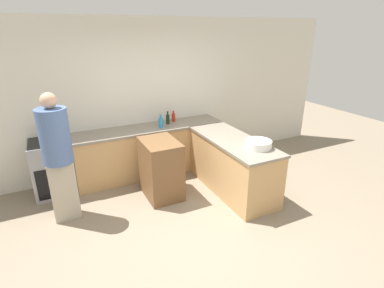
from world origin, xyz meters
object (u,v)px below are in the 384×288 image
Objects in this scene: mixing_bowl at (259,144)px; wine_bottle_dark at (168,119)px; person_by_range at (58,155)px; island_table at (161,169)px; hot_sauce_bottle at (173,117)px; range_oven at (52,167)px; dish_soap_bottle at (161,122)px.

mixing_bowl is 1.82m from wine_bottle_dark.
island_table is at bearing 0.01° from person_by_range.
wine_bottle_dark is at bearing 114.17° from mixing_bowl.
island_table is 1.50m from person_by_range.
hot_sauce_bottle reaches higher than island_table.
mixing_bowl is (2.74, -1.62, 0.49)m from range_oven.
range_oven is 4.35× the size of hot_sauce_bottle.
dish_soap_bottle reaches higher than range_oven.
dish_soap_bottle is at bearing 121.33° from mixing_bowl.
island_table is 1.54m from mixing_bowl.
mixing_bowl is at bearing -58.67° from dish_soap_bottle.
wine_bottle_dark is (0.48, 0.86, 0.52)m from island_table.
mixing_bowl reaches higher than range_oven.
person_by_range reaches higher than wine_bottle_dark.
person_by_range is (-2.63, 0.80, 0.02)m from mixing_bowl.
hot_sauce_bottle reaches higher than range_oven.
person_by_range reaches higher than island_table.
island_table is at bearing 146.83° from mixing_bowl.
hot_sauce_bottle is 0.88× the size of wine_bottle_dark.
hot_sauce_bottle is at bearing 34.23° from dish_soap_bottle.
island_table is 4.45× the size of hot_sauce_bottle.
dish_soap_bottle is 1.85m from person_by_range.
wine_bottle_dark reaches higher than hot_sauce_bottle.
hot_sauce_bottle is 0.18m from wine_bottle_dark.
range_oven is 3.23m from mixing_bowl.
island_table is (1.52, -0.82, 0.01)m from range_oven.
dish_soap_bottle is (0.30, 0.72, 0.52)m from island_table.
hot_sauce_bottle is (-0.60, 1.75, 0.03)m from mixing_bowl.
range_oven is 0.50× the size of person_by_range.
range_oven is at bearing 149.38° from mixing_bowl.
wine_bottle_dark is (-0.75, 1.66, 0.04)m from mixing_bowl.
wine_bottle_dark is at bearing 1.04° from range_oven.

